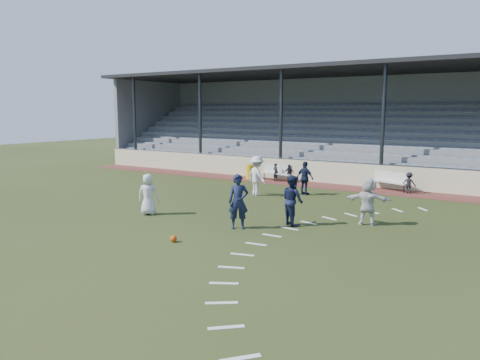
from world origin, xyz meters
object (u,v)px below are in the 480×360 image
object	(u,v)px
player_white_lead	(148,194)
player_navy_lead	(238,202)
trash_bin	(250,172)
football	(174,239)
bench_right	(390,179)
bench_left	(277,171)

from	to	relation	value
player_white_lead	player_navy_lead	xyz separation A→B (m)	(4.17, 0.05, 0.14)
trash_bin	football	distance (m)	13.81
bench_right	football	xyz separation A→B (m)	(-3.06, -13.28, -0.48)
player_white_lead	bench_left	bearing A→B (deg)	-120.81
bench_left	football	bearing A→B (deg)	-67.43
bench_left	player_white_lead	size ratio (longest dim) A/B	1.26
bench_left	bench_right	xyz separation A→B (m)	(6.45, 0.22, 0.00)
bench_left	football	distance (m)	13.51
trash_bin	player_white_lead	bearing A→B (deg)	-80.86
bench_right	player_navy_lead	size ratio (longest dim) A/B	1.06
bench_left	player_white_lead	bearing A→B (deg)	-81.99
trash_bin	player_white_lead	size ratio (longest dim) A/B	0.53
bench_left	football	size ratio (longest dim) A/B	9.60
bench_right	player_white_lead	distance (m)	12.60
bench_left	trash_bin	bearing A→B (deg)	-164.39
football	player_navy_lead	world-z (taller)	player_navy_lead
bench_left	football	xyz separation A→B (m)	(3.39, -13.06, -0.48)
bench_left	player_navy_lead	bearing A→B (deg)	-60.44
bench_left	trash_bin	distance (m)	1.69
bench_left	bench_right	distance (m)	6.46
football	trash_bin	bearing A→B (deg)	111.52
bench_left	bench_right	size ratio (longest dim) A/B	1.02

